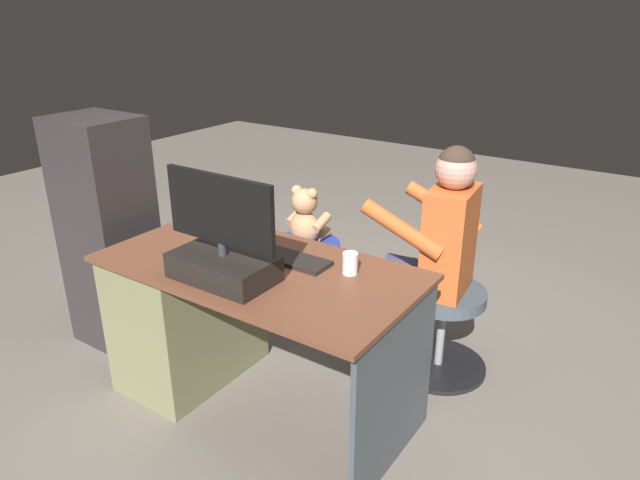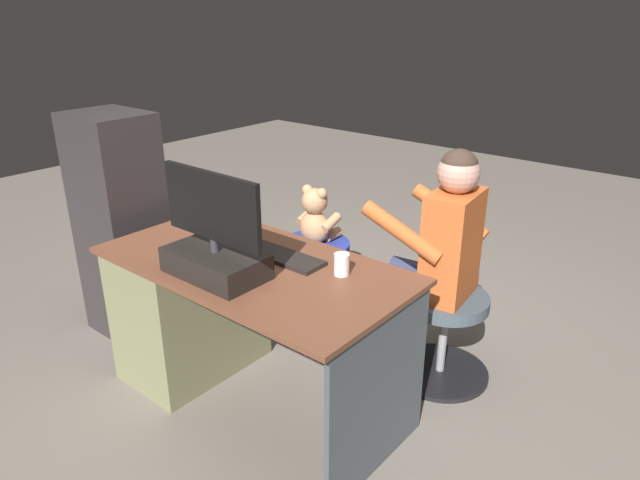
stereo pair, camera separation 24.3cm
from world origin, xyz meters
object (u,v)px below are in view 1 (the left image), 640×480
object	(u,v)px
tv_remote	(210,257)
office_chair_teddy	(305,272)
visitor_chair	(442,322)
keyboard	(286,258)
cup	(350,263)
computer_mouse	(230,241)
person	(434,241)
desk	(202,310)
monitor	(223,252)
teddy_bear	(306,217)

from	to	relation	value
tv_remote	office_chair_teddy	bearing A→B (deg)	-93.37
tv_remote	visitor_chair	world-z (taller)	tv_remote
keyboard	cup	size ratio (longest dim) A/B	4.43
cup	visitor_chair	distance (m)	0.82
computer_mouse	office_chair_teddy	xyz separation A→B (m)	(0.11, -0.76, -0.50)
tv_remote	person	distance (m)	1.10
desk	monitor	xyz separation A→B (m)	(-0.35, 0.18, 0.47)
office_chair_teddy	cup	bearing A→B (deg)	136.39
tv_remote	computer_mouse	bearing A→B (deg)	-90.33
computer_mouse	tv_remote	bearing A→B (deg)	101.80
cup	person	bearing A→B (deg)	-100.71
computer_mouse	office_chair_teddy	distance (m)	0.91
teddy_bear	cup	bearing A→B (deg)	135.91
office_chair_teddy	visitor_chair	world-z (taller)	same
monitor	office_chair_teddy	bearing A→B (deg)	-72.19
office_chair_teddy	person	distance (m)	0.97
desk	monitor	world-z (taller)	monitor
monitor	tv_remote	bearing A→B (deg)	-30.57
cup	visitor_chair	xyz separation A→B (m)	(-0.20, -0.60, -0.51)
office_chair_teddy	person	size ratio (longest dim) A/B	0.44
monitor	computer_mouse	xyz separation A→B (m)	(0.23, -0.29, -0.10)
monitor	cup	bearing A→B (deg)	-140.48
teddy_bear	visitor_chair	bearing A→B (deg)	172.97
monitor	person	distance (m)	1.10
person	office_chair_teddy	bearing A→B (deg)	-6.31
keyboard	person	size ratio (longest dim) A/B	0.35
person	cup	bearing A→B (deg)	79.29
desk	person	world-z (taller)	person
desk	person	bearing A→B (deg)	-138.73
computer_mouse	teddy_bear	size ratio (longest dim) A/B	0.27
monitor	keyboard	world-z (taller)	monitor
keyboard	desk	bearing A→B (deg)	14.53
monitor	keyboard	size ratio (longest dim) A/B	1.29
desk	monitor	size ratio (longest dim) A/B	2.64
monitor	teddy_bear	bearing A→B (deg)	-72.38
keyboard	office_chair_teddy	distance (m)	0.99
desk	computer_mouse	world-z (taller)	computer_mouse
desk	teddy_bear	distance (m)	0.90
computer_mouse	visitor_chair	size ratio (longest dim) A/B	0.19
monitor	keyboard	distance (m)	0.33
person	desk	bearing A→B (deg)	41.27
keyboard	computer_mouse	bearing A→B (deg)	1.61
monitor	teddy_bear	size ratio (longest dim) A/B	1.53
person	keyboard	bearing A→B (deg)	56.73
computer_mouse	cup	size ratio (longest dim) A/B	1.01
desk	office_chair_teddy	xyz separation A→B (m)	(-0.01, -0.86, -0.13)
monitor	keyboard	bearing A→B (deg)	-107.91
monitor	computer_mouse	size ratio (longest dim) A/B	5.64
monitor	visitor_chair	bearing A→B (deg)	-122.94
computer_mouse	teddy_bear	bearing A→B (deg)	-82.07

